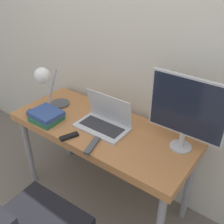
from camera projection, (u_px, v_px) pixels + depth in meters
ground_plane at (81, 219)px, 2.10m from camera, size 12.00×12.00×0.00m
wall_back at (131, 40)px, 1.87m from camera, size 8.00×0.05×2.60m
desk at (102, 135)px, 1.95m from camera, size 1.39×0.58×0.75m
laptop at (104, 121)px, 1.88m from camera, size 0.38×0.23×0.24m
monitor at (187, 110)px, 1.56m from camera, size 0.48×0.14×0.49m
desk_lamp at (46, 82)px, 1.98m from camera, size 0.16×0.28×0.37m
book_stack at (46, 116)px, 1.97m from camera, size 0.23×0.20×0.07m
tv_remote at (92, 146)px, 1.71m from camera, size 0.09×0.18×0.02m
media_remote at (69, 136)px, 1.79m from camera, size 0.09×0.14×0.02m
game_controller at (35, 113)px, 2.03m from camera, size 0.15×0.11×0.04m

